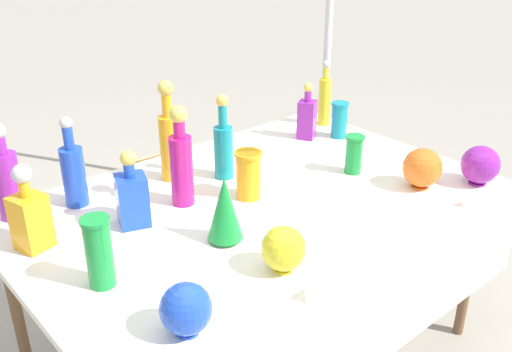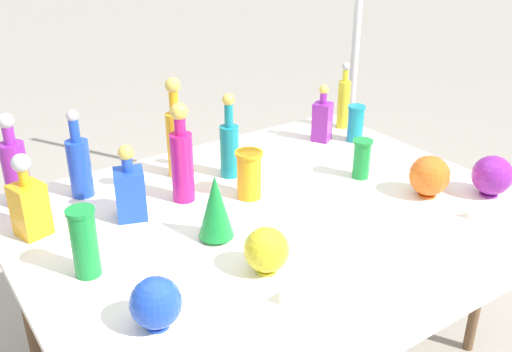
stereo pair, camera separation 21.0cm
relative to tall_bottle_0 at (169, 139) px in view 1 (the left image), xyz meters
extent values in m
cube|color=white|center=(0.14, -0.37, -0.19)|extent=(1.79, 1.19, 0.03)
cube|color=white|center=(0.14, -0.97, -0.37)|extent=(1.79, 0.01, 0.40)
cylinder|color=brown|center=(0.93, -0.86, -0.57)|extent=(0.04, 0.04, 0.73)
cylinder|color=brown|center=(-0.66, 0.13, -0.57)|extent=(0.04, 0.04, 0.73)
cylinder|color=brown|center=(0.93, 0.13, -0.57)|extent=(0.04, 0.04, 0.73)
cylinder|color=orange|center=(0.00, 0.00, -0.04)|extent=(0.08, 0.08, 0.27)
cylinder|color=orange|center=(0.00, 0.00, 0.14)|extent=(0.04, 0.04, 0.10)
sphere|color=gold|center=(0.00, 0.00, 0.21)|extent=(0.06, 0.06, 0.06)
cylinder|color=#C61972|center=(-0.08, -0.21, -0.04)|extent=(0.08, 0.08, 0.26)
cylinder|color=#C61972|center=(-0.08, -0.21, 0.12)|extent=(0.04, 0.04, 0.07)
sphere|color=gold|center=(-0.08, -0.21, 0.17)|extent=(0.06, 0.06, 0.06)
cylinder|color=teal|center=(0.17, -0.13, -0.07)|extent=(0.08, 0.08, 0.21)
cylinder|color=teal|center=(0.17, -0.13, 0.09)|extent=(0.03, 0.03, 0.10)
sphere|color=gold|center=(0.17, -0.13, 0.15)|extent=(0.05, 0.05, 0.05)
cylinder|color=yellow|center=(0.94, 0.03, -0.06)|extent=(0.06, 0.06, 0.24)
cylinder|color=yellow|center=(0.94, 0.03, 0.09)|extent=(0.03, 0.03, 0.06)
sphere|color=#B2B2B7|center=(0.94, 0.03, 0.13)|extent=(0.04, 0.04, 0.04)
cylinder|color=purple|center=(-0.60, 0.10, -0.05)|extent=(0.09, 0.09, 0.24)
cylinder|color=purple|center=(-0.60, 0.10, 0.10)|extent=(0.04, 0.04, 0.07)
cylinder|color=blue|center=(-0.38, 0.04, -0.06)|extent=(0.08, 0.08, 0.22)
cylinder|color=blue|center=(-0.38, 0.04, 0.09)|extent=(0.04, 0.04, 0.08)
sphere|color=#B2B2B7|center=(-0.38, 0.04, 0.15)|extent=(0.05, 0.05, 0.05)
cube|color=blue|center=(-0.30, -0.22, -0.08)|extent=(0.13, 0.13, 0.18)
cylinder|color=blue|center=(-0.30, -0.22, 0.03)|extent=(0.04, 0.04, 0.05)
sphere|color=gold|center=(-0.30, -0.22, 0.07)|extent=(0.05, 0.05, 0.05)
cube|color=orange|center=(-0.62, -0.14, -0.08)|extent=(0.12, 0.12, 0.18)
cylinder|color=orange|center=(-0.62, -0.14, 0.04)|extent=(0.03, 0.03, 0.06)
sphere|color=#B2B2B7|center=(-0.62, -0.14, 0.09)|extent=(0.06, 0.06, 0.06)
cube|color=purple|center=(0.74, -0.04, -0.08)|extent=(0.11, 0.11, 0.18)
cylinder|color=purple|center=(0.74, -0.04, 0.03)|extent=(0.03, 0.03, 0.05)
sphere|color=gold|center=(0.74, -0.04, 0.07)|extent=(0.04, 0.04, 0.04)
cylinder|color=teal|center=(0.86, -0.13, -0.09)|extent=(0.07, 0.07, 0.17)
cylinder|color=teal|center=(0.86, -0.13, -0.01)|extent=(0.08, 0.08, 0.01)
cylinder|color=#198C38|center=(0.60, -0.44, -0.09)|extent=(0.07, 0.07, 0.16)
cylinder|color=#198C38|center=(0.60, -0.44, -0.02)|extent=(0.08, 0.08, 0.01)
cylinder|color=orange|center=(0.13, -0.33, -0.08)|extent=(0.09, 0.09, 0.19)
cylinder|color=orange|center=(0.13, -0.33, 0.01)|extent=(0.11, 0.11, 0.01)
cylinder|color=#198C38|center=(-0.55, -0.47, -0.06)|extent=(0.08, 0.08, 0.22)
cylinder|color=#198C38|center=(-0.55, -0.47, 0.04)|extent=(0.09, 0.09, 0.01)
cylinder|color=#198C38|center=(-0.13, -0.51, -0.17)|extent=(0.07, 0.07, 0.01)
cone|color=#198C38|center=(-0.13, -0.51, -0.05)|extent=(0.12, 0.12, 0.22)
cylinder|color=orange|center=(0.70, -0.71, -0.17)|extent=(0.07, 0.07, 0.01)
sphere|color=orange|center=(0.70, -0.71, -0.09)|extent=(0.15, 0.15, 0.15)
cylinder|color=blue|center=(-0.48, -0.81, -0.17)|extent=(0.06, 0.06, 0.01)
sphere|color=blue|center=(-0.48, -0.81, -0.10)|extent=(0.14, 0.14, 0.14)
cylinder|color=purple|center=(0.90, -0.84, -0.17)|extent=(0.07, 0.07, 0.01)
sphere|color=purple|center=(0.90, -0.84, -0.09)|extent=(0.15, 0.15, 0.15)
cylinder|color=yellow|center=(-0.10, -0.77, -0.17)|extent=(0.06, 0.06, 0.01)
sphere|color=yellow|center=(-0.10, -0.77, -0.10)|extent=(0.14, 0.14, 0.14)
cube|color=white|center=(0.70, -0.92, -0.15)|extent=(0.06, 0.03, 0.04)
cube|color=white|center=(-0.13, -0.92, -0.15)|extent=(0.06, 0.02, 0.04)
cube|color=tan|center=(0.48, 0.76, -0.74)|extent=(0.51, 0.34, 0.40)
cube|color=tan|center=(0.48, 0.85, -0.50)|extent=(0.45, 0.09, 0.09)
cylinder|color=#333338|center=(1.37, 0.42, -0.91)|extent=(0.18, 0.18, 0.04)
camera|label=1|loc=(-1.11, -1.80, 0.83)|focal=40.00mm
camera|label=2|loc=(-0.94, -1.93, 0.83)|focal=40.00mm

